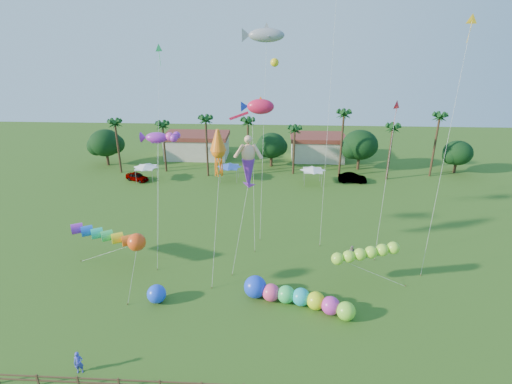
{
  "coord_description": "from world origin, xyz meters",
  "views": [
    {
      "loc": [
        1.97,
        -26.66,
        24.06
      ],
      "look_at": [
        0.0,
        10.0,
        9.0
      ],
      "focal_mm": 28.0,
      "sensor_mm": 36.0,
      "label": 1
    }
  ],
  "objects_px": {
    "car_a": "(137,177)",
    "blue_ball": "(157,294)",
    "caterpillar_inflatable": "(294,297)",
    "spectator_a": "(79,363)",
    "spectator_b": "(352,253)",
    "car_b": "(352,178)"
  },
  "relations": [
    {
      "from": "caterpillar_inflatable",
      "to": "blue_ball",
      "type": "distance_m",
      "value": 12.93
    },
    {
      "from": "spectator_b",
      "to": "caterpillar_inflatable",
      "type": "relative_size",
      "value": 0.17
    },
    {
      "from": "car_a",
      "to": "blue_ball",
      "type": "height_order",
      "value": "blue_ball"
    },
    {
      "from": "car_b",
      "to": "spectator_a",
      "type": "relative_size",
      "value": 2.54
    },
    {
      "from": "car_b",
      "to": "caterpillar_inflatable",
      "type": "bearing_deg",
      "value": 166.43
    },
    {
      "from": "car_b",
      "to": "blue_ball",
      "type": "relative_size",
      "value": 2.62
    },
    {
      "from": "car_a",
      "to": "car_b",
      "type": "height_order",
      "value": "car_b"
    },
    {
      "from": "blue_ball",
      "to": "spectator_a",
      "type": "bearing_deg",
      "value": -111.85
    },
    {
      "from": "spectator_a",
      "to": "blue_ball",
      "type": "bearing_deg",
      "value": 53.54
    },
    {
      "from": "spectator_a",
      "to": "blue_ball",
      "type": "height_order",
      "value": "spectator_a"
    },
    {
      "from": "car_a",
      "to": "spectator_a",
      "type": "distance_m",
      "value": 41.65
    },
    {
      "from": "blue_ball",
      "to": "spectator_b",
      "type": "bearing_deg",
      "value": 23.23
    },
    {
      "from": "car_a",
      "to": "spectator_b",
      "type": "bearing_deg",
      "value": -100.26
    },
    {
      "from": "car_a",
      "to": "blue_ball",
      "type": "xyz_separation_m",
      "value": [
        12.63,
        -32.04,
        0.18
      ]
    },
    {
      "from": "caterpillar_inflatable",
      "to": "blue_ball",
      "type": "xyz_separation_m",
      "value": [
        -12.93,
        -0.27,
        -0.02
      ]
    },
    {
      "from": "spectator_a",
      "to": "caterpillar_inflatable",
      "type": "relative_size",
      "value": 0.18
    },
    {
      "from": "spectator_a",
      "to": "spectator_b",
      "type": "relative_size",
      "value": 1.04
    },
    {
      "from": "spectator_b",
      "to": "car_a",
      "type": "bearing_deg",
      "value": 167.52
    },
    {
      "from": "spectator_b",
      "to": "caterpillar_inflatable",
      "type": "bearing_deg",
      "value": -105.81
    },
    {
      "from": "car_a",
      "to": "blue_ball",
      "type": "relative_size",
      "value": 2.34
    },
    {
      "from": "spectator_a",
      "to": "spectator_b",
      "type": "xyz_separation_m",
      "value": [
        23.1,
        17.02,
        -0.04
      ]
    },
    {
      "from": "car_b",
      "to": "spectator_b",
      "type": "bearing_deg",
      "value": 175.14
    }
  ]
}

